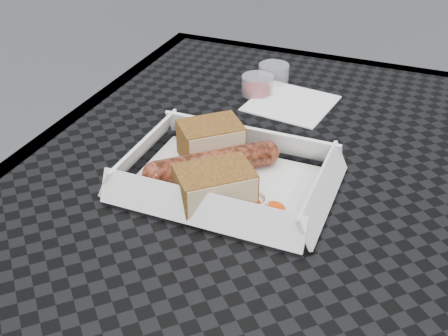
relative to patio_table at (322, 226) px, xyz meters
name	(u,v)px	position (x,y,z in m)	size (l,w,h in m)	color
patio_table	(322,226)	(0.00, 0.00, 0.00)	(0.80, 0.80, 0.74)	black
food_tray	(227,183)	(-0.11, -0.06, 0.08)	(0.22, 0.15, 0.00)	white
bratwurst	(213,164)	(-0.13, -0.05, 0.10)	(0.14, 0.13, 0.03)	maroon
bread_near	(211,141)	(-0.15, -0.01, 0.10)	(0.08, 0.05, 0.05)	brown
bread_far	(215,186)	(-0.11, -0.10, 0.10)	(0.09, 0.06, 0.04)	brown
veg_garnish	(262,212)	(-0.05, -0.10, 0.08)	(0.03, 0.03, 0.00)	red
napkin	(291,103)	(-0.10, 0.18, 0.08)	(0.12, 0.12, 0.00)	white
condiment_cup_sauce	(257,85)	(-0.16, 0.19, 0.09)	(0.05, 0.05, 0.03)	maroon
condiment_cup_empty	(274,73)	(-0.15, 0.25, 0.09)	(0.05, 0.05, 0.03)	silver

